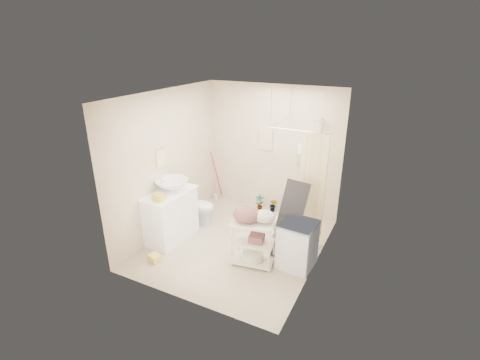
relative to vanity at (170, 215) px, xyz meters
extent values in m
plane|color=tan|center=(1.16, 0.35, -0.45)|extent=(3.20, 3.20, 0.00)
cube|color=silver|center=(1.16, 0.35, 2.15)|extent=(2.80, 3.20, 0.04)
cube|color=beige|center=(1.16, 1.95, 0.85)|extent=(2.80, 0.04, 2.60)
cube|color=beige|center=(1.16, -1.25, 0.85)|extent=(2.80, 0.04, 2.60)
cube|color=beige|center=(-0.24, 0.35, 0.85)|extent=(0.04, 3.20, 2.60)
cube|color=beige|center=(2.56, 0.35, 0.85)|extent=(0.04, 3.20, 2.60)
cube|color=white|center=(0.00, 0.00, 0.00)|extent=(0.61, 1.05, 0.90)
imported|color=white|center=(0.01, 0.11, 0.55)|extent=(0.71, 0.71, 0.20)
cube|color=gold|center=(0.07, -0.33, 0.50)|extent=(0.21, 0.17, 0.11)
cube|color=#F0D050|center=(0.20, -0.71, -0.37)|extent=(0.34, 0.30, 0.16)
imported|color=white|center=(0.12, 0.73, -0.10)|extent=(0.70, 0.41, 0.70)
imported|color=brown|center=(0.99, 1.72, -0.27)|extent=(0.22, 0.19, 0.35)
imported|color=#974633|center=(1.28, 1.79, -0.30)|extent=(0.19, 0.17, 0.30)
cube|color=beige|center=(1.01, 1.93, 1.05)|extent=(0.28, 0.03, 0.42)
imported|color=white|center=(1.76, 1.85, 1.00)|extent=(0.12, 0.12, 0.26)
imported|color=#3863AF|center=(1.85, 1.89, 0.96)|extent=(0.09, 0.09, 0.18)
cube|color=silver|center=(2.30, 0.22, -0.07)|extent=(0.56, 0.57, 0.76)
camera|label=1|loc=(3.59, -4.36, 2.91)|focal=26.00mm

